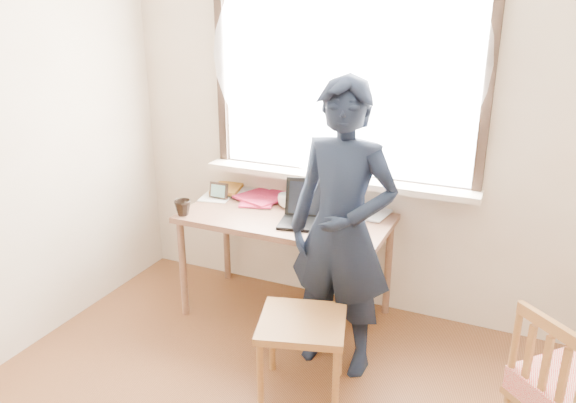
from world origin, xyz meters
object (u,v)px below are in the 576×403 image
at_px(side_chair, 565,394).
at_px(person, 342,231).
at_px(mug_white, 286,200).
at_px(work_chair, 302,331).
at_px(desk, 286,226).
at_px(laptop, 312,213).
at_px(mug_dark, 183,208).

relative_size(side_chair, person, 0.50).
bearing_deg(mug_white, work_chair, -60.98).
height_order(work_chair, side_chair, side_chair).
height_order(desk, laptop, laptop).
distance_m(mug_dark, person, 1.13).
xyz_separation_m(mug_white, work_chair, (0.49, -0.88, -0.38)).
bearing_deg(desk, mug_dark, -156.87).
height_order(mug_dark, work_chair, mug_dark).
xyz_separation_m(mug_dark, work_chair, (1.04, -0.46, -0.39)).
bearing_deg(mug_dark, side_chair, -12.66).
height_order(desk, mug_dark, mug_dark).
height_order(work_chair, person, person).
bearing_deg(laptop, mug_white, 144.40).
height_order(laptop, person, person).
height_order(laptop, work_chair, laptop).
distance_m(mug_white, person, 0.77).
relative_size(laptop, side_chair, 0.50).
relative_size(mug_dark, person, 0.07).
relative_size(desk, work_chair, 2.45).
relative_size(mug_white, person, 0.07).
distance_m(laptop, person, 0.46).
bearing_deg(person, side_chair, -14.79).
bearing_deg(person, laptop, 137.95).
distance_m(desk, work_chair, 0.88).
relative_size(work_chair, side_chair, 0.66).
bearing_deg(desk, work_chair, -59.67).
bearing_deg(mug_white, side_chair, -28.14).
height_order(laptop, side_chair, laptop).
height_order(mug_white, work_chair, mug_white).
relative_size(mug_white, work_chair, 0.21).
distance_m(laptop, side_chair, 1.70).
relative_size(laptop, person, 0.25).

